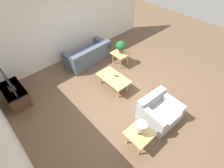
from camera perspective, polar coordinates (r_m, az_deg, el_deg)
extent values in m
plane|color=brown|center=(5.45, 4.19, -4.38)|extent=(14.00, 14.00, 0.00)
cube|color=white|center=(3.65, -31.96, -13.74)|extent=(7.20, 0.12, 2.70)
cube|color=white|center=(6.69, -15.13, 18.60)|extent=(0.12, 7.20, 2.70)
cube|color=#4C566B|center=(6.78, -8.02, 8.76)|extent=(0.90, 1.74, 0.40)
cube|color=#4C566B|center=(6.37, -6.55, 10.27)|extent=(0.28, 1.71, 0.31)
cube|color=#4C566B|center=(7.00, -3.38, 13.34)|extent=(0.83, 0.24, 0.20)
cube|color=#4C566B|center=(6.28, -13.65, 8.08)|extent=(0.83, 0.24, 0.20)
cube|color=#A8ADB2|center=(4.95, 15.10, -9.61)|extent=(0.92, 0.97, 0.39)
cube|color=#A8ADB2|center=(4.80, 12.79, -4.74)|extent=(0.24, 0.94, 0.31)
cube|color=#A8ADB2|center=(4.51, 12.67, -10.02)|extent=(0.88, 0.20, 0.20)
cube|color=#A8ADB2|center=(4.96, 18.51, -5.18)|extent=(0.88, 0.20, 0.20)
cube|color=tan|center=(5.48, 0.51, 1.94)|extent=(1.05, 0.59, 0.04)
cylinder|color=tan|center=(5.51, 5.01, -0.96)|extent=(0.05, 0.05, 0.37)
cylinder|color=tan|center=(5.95, -0.88, 3.35)|extent=(0.05, 0.05, 0.37)
cylinder|color=tan|center=(5.31, 2.05, -2.97)|extent=(0.05, 0.05, 0.37)
cylinder|color=tan|center=(5.77, -3.81, 1.65)|extent=(0.05, 0.05, 0.37)
cube|color=tan|center=(6.43, 2.83, 9.99)|extent=(0.56, 0.56, 0.04)
cylinder|color=tan|center=(6.57, 5.12, 8.11)|extent=(0.04, 0.04, 0.46)
cylinder|color=tan|center=(6.79, 2.80, 9.53)|extent=(0.04, 0.04, 0.46)
cylinder|color=tan|center=(6.35, 2.72, 6.79)|extent=(0.04, 0.04, 0.46)
cylinder|color=tan|center=(6.57, 0.39, 8.28)|extent=(0.04, 0.04, 0.46)
cube|color=tan|center=(4.19, 8.97, -15.71)|extent=(0.56, 0.56, 0.04)
cylinder|color=tan|center=(4.44, 12.21, -17.31)|extent=(0.04, 0.04, 0.46)
cylinder|color=tan|center=(4.54, 8.41, -14.37)|extent=(0.04, 0.04, 0.46)
cylinder|color=tan|center=(4.28, 8.83, -20.49)|extent=(0.04, 0.04, 0.46)
cylinder|color=tan|center=(4.38, 4.95, -17.30)|extent=(0.04, 0.04, 0.46)
cube|color=#4C3323|center=(5.91, -29.00, -3.06)|extent=(0.98, 0.53, 0.51)
cube|color=black|center=(5.76, -29.78, -1.46)|extent=(1.00, 0.55, 0.04)
cube|color=#2D2D2D|center=(5.74, -29.88, -1.25)|extent=(0.30, 0.16, 0.02)
cube|color=#2D2D2D|center=(5.59, -30.85, 0.46)|extent=(0.90, 0.02, 0.50)
cube|color=black|center=(5.59, -30.74, 0.52)|extent=(0.87, 0.04, 0.47)
cylinder|color=brown|center=(6.38, 2.86, 10.65)|extent=(0.13, 0.13, 0.14)
sphere|color=#195B28|center=(6.26, 2.93, 12.34)|extent=(0.35, 0.35, 0.35)
cylinder|color=#333333|center=(4.09, 9.16, -14.86)|extent=(0.10, 0.10, 0.20)
cylinder|color=beige|center=(3.94, 9.46, -13.46)|extent=(0.25, 0.25, 0.17)
cube|color=black|center=(5.51, 1.46, 2.64)|extent=(0.16, 0.11, 0.02)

